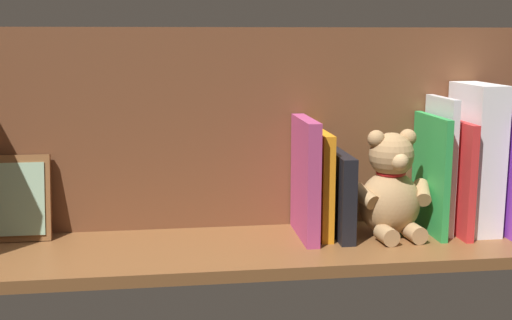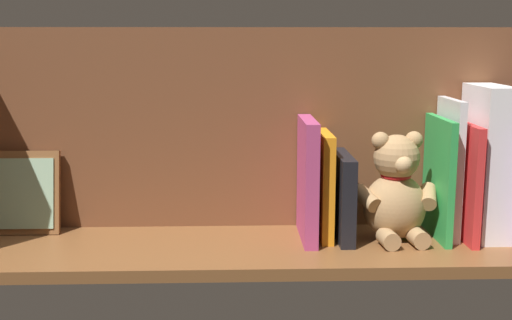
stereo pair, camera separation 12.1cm
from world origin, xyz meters
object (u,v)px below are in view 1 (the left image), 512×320
teddy_bear (391,189)px  book_0 (504,173)px  picture_frame_leaning (17,198)px  dictionary_thick_white (475,158)px

teddy_bear → book_0: bearing=175.0°
teddy_bear → picture_frame_leaning: bearing=-10.9°
book_0 → teddy_bear: book_0 is taller
dictionary_thick_white → picture_frame_leaning: (88.46, -4.90, -6.53)cm
dictionary_thick_white → teddy_bear: size_ratio=1.41×
teddy_bear → picture_frame_leaning: 71.13cm
dictionary_thick_white → picture_frame_leaning: dictionary_thick_white is taller
dictionary_thick_white → teddy_bear: 18.57cm
dictionary_thick_white → teddy_bear: dictionary_thick_white is taller
book_0 → dictionary_thick_white: bearing=-17.2°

